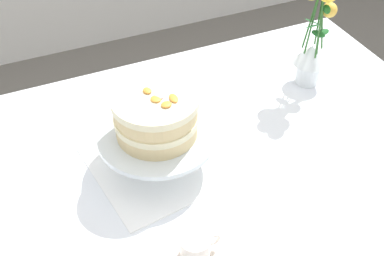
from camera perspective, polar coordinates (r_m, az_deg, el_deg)
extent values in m
cube|color=white|center=(1.25, 2.38, -4.48)|extent=(1.40, 1.00, 0.03)
cylinder|color=brown|center=(2.00, 12.75, 0.81)|extent=(0.06, 0.06, 0.71)
cube|color=white|center=(1.24, -3.85, -3.92)|extent=(0.36, 0.36, 0.00)
cylinder|color=silver|center=(1.24, -3.87, -3.71)|extent=(0.11, 0.11, 0.01)
cylinder|color=silver|center=(1.21, -3.96, -2.30)|extent=(0.03, 0.03, 0.07)
cylinder|color=silver|center=(1.18, -4.05, -0.77)|extent=(0.29, 0.29, 0.01)
cylinder|color=beige|center=(1.16, -4.11, 0.13)|extent=(0.19, 0.19, 0.04)
cylinder|color=beige|center=(1.15, -4.17, 1.15)|extent=(0.20, 0.20, 0.02)
cylinder|color=beige|center=(1.13, -4.24, 2.20)|extent=(0.19, 0.19, 0.04)
cylinder|color=beige|center=(1.11, -4.31, 3.31)|extent=(0.20, 0.20, 0.02)
ellipsoid|color=orange|center=(1.12, -5.22, 4.34)|extent=(0.02, 0.03, 0.01)
ellipsoid|color=orange|center=(1.08, -2.99, 2.74)|extent=(0.03, 0.03, 0.01)
ellipsoid|color=orange|center=(1.09, -4.22, 3.38)|extent=(0.03, 0.03, 0.01)
ellipsoid|color=orange|center=(1.09, -2.16, 3.49)|extent=(0.02, 0.03, 0.01)
ellipsoid|color=pink|center=(1.10, -3.89, 3.74)|extent=(0.02, 0.03, 0.01)
cylinder|color=silver|center=(1.52, 13.29, 6.34)|extent=(0.07, 0.07, 0.07)
cone|color=silver|center=(1.49, 13.67, 8.34)|extent=(0.10, 0.10, 0.06)
cylinder|color=#2D6028|center=(1.47, 14.85, 10.86)|extent=(0.03, 0.01, 0.12)
sphere|color=#F9BF46|center=(1.45, 15.68, 13.06)|extent=(0.04, 0.04, 0.04)
ellipsoid|color=#236B2D|center=(1.46, 14.94, 10.71)|extent=(0.05, 0.02, 0.01)
cylinder|color=#2D6028|center=(1.46, 14.59, 12.53)|extent=(0.03, 0.03, 0.20)
cylinder|color=#2D6028|center=(1.45, 13.59, 11.94)|extent=(0.01, 0.03, 0.18)
ellipsoid|color=#236B2D|center=(1.46, 13.68, 11.96)|extent=(0.04, 0.05, 0.01)
cylinder|color=#2D6028|center=(1.42, 13.82, 11.92)|extent=(0.02, 0.01, 0.20)
ellipsoid|color=#236B2D|center=(1.42, 13.87, 11.43)|extent=(0.04, 0.02, 0.02)
cylinder|color=#2D6028|center=(1.41, 14.67, 11.73)|extent=(0.01, 0.03, 0.21)
ellipsoid|color=#236B2D|center=(1.39, 15.38, 13.15)|extent=(0.03, 0.05, 0.02)
cylinder|color=#2D6028|center=(1.43, 14.70, 11.63)|extent=(0.01, 0.02, 0.19)
ellipsoid|color=#236B2D|center=(1.44, 14.45, 10.54)|extent=(0.03, 0.05, 0.01)
cylinder|color=silver|center=(1.06, 0.36, -14.64)|extent=(0.11, 0.11, 0.01)
cylinder|color=silver|center=(1.04, 0.37, -13.66)|extent=(0.06, 0.06, 0.06)
torus|color=silver|center=(1.04, 2.54, -12.80)|extent=(0.03, 0.01, 0.03)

